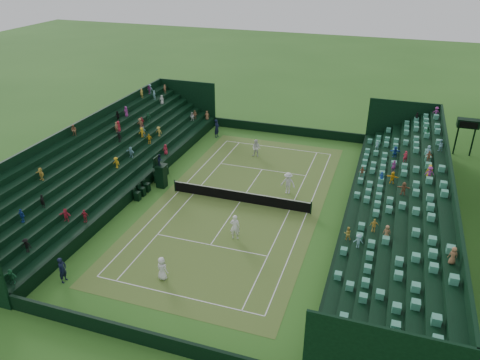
{
  "coord_description": "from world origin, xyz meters",
  "views": [
    {
      "loc": [
        10.55,
        -31.23,
        18.76
      ],
      "look_at": [
        0.0,
        0.0,
        2.0
      ],
      "focal_mm": 35.0,
      "sensor_mm": 36.0,
      "label": 1
    }
  ],
  "objects_px": {
    "player_near_east": "(235,227)",
    "player_near_west": "(162,268)",
    "umpire_chair": "(161,173)",
    "tennis_net": "(240,196)",
    "player_far_west": "(256,148)",
    "player_far_east": "(288,183)"
  },
  "relations": [
    {
      "from": "player_near_east",
      "to": "player_near_west",
      "type": "bearing_deg",
      "value": 54.77
    },
    {
      "from": "umpire_chair",
      "to": "player_near_west",
      "type": "distance_m",
      "value": 12.55
    },
    {
      "from": "umpire_chair",
      "to": "player_near_west",
      "type": "height_order",
      "value": "umpire_chair"
    },
    {
      "from": "tennis_net",
      "to": "umpire_chair",
      "type": "relative_size",
      "value": 3.82
    },
    {
      "from": "player_near_west",
      "to": "player_far_west",
      "type": "distance_m",
      "value": 19.78
    },
    {
      "from": "player_near_east",
      "to": "player_far_east",
      "type": "bearing_deg",
      "value": -113.08
    },
    {
      "from": "umpire_chair",
      "to": "player_far_west",
      "type": "bearing_deg",
      "value": 55.9
    },
    {
      "from": "player_near_west",
      "to": "player_near_east",
      "type": "distance_m",
      "value": 6.32
    },
    {
      "from": "player_near_west",
      "to": "player_far_east",
      "type": "xyz_separation_m",
      "value": [
        4.76,
        13.45,
        0.15
      ]
    },
    {
      "from": "tennis_net",
      "to": "player_far_west",
      "type": "distance_m",
      "value": 9.15
    },
    {
      "from": "umpire_chair",
      "to": "player_near_west",
      "type": "xyz_separation_m",
      "value": [
        5.77,
        -11.13,
        -0.51
      ]
    },
    {
      "from": "tennis_net",
      "to": "umpire_chair",
      "type": "bearing_deg",
      "value": 176.9
    },
    {
      "from": "umpire_chair",
      "to": "tennis_net",
      "type": "bearing_deg",
      "value": -3.1
    },
    {
      "from": "player_near_east",
      "to": "player_far_west",
      "type": "xyz_separation_m",
      "value": [
        -2.72,
        14.11,
        -0.08
      ]
    },
    {
      "from": "player_far_west",
      "to": "tennis_net",
      "type": "bearing_deg",
      "value": -78.73
    },
    {
      "from": "player_far_west",
      "to": "umpire_chair",
      "type": "bearing_deg",
      "value": -121.49
    },
    {
      "from": "umpire_chair",
      "to": "player_far_east",
      "type": "relative_size",
      "value": 1.61
    },
    {
      "from": "player_near_west",
      "to": "umpire_chair",
      "type": "bearing_deg",
      "value": -48.08
    },
    {
      "from": "umpire_chair",
      "to": "player_near_east",
      "type": "distance_m",
      "value": 10.17
    },
    {
      "from": "player_near_west",
      "to": "player_near_east",
      "type": "relative_size",
      "value": 0.83
    },
    {
      "from": "player_far_west",
      "to": "player_near_east",
      "type": "bearing_deg",
      "value": -76.5
    },
    {
      "from": "player_near_west",
      "to": "player_far_west",
      "type": "bearing_deg",
      "value": -75.74
    }
  ]
}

